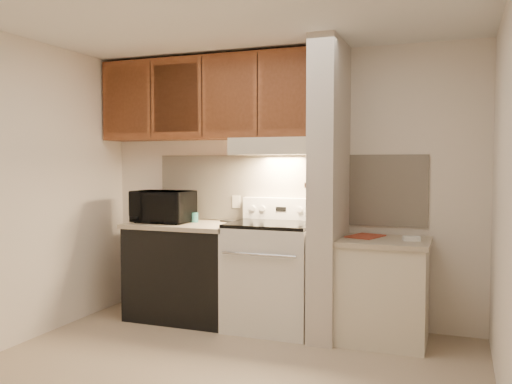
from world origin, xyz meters
The scene contains 50 objects.
floor centered at (0.00, 0.00, 0.00)m, with size 3.60×3.60×0.00m, color tan.
ceiling centered at (0.00, 0.00, 2.50)m, with size 3.60×3.60×0.00m, color white.
wall_back centered at (0.00, 1.50, 1.25)m, with size 3.60×0.02×2.50m, color white.
wall_left centered at (-1.80, 0.00, 1.25)m, with size 0.02×3.00×2.50m, color white.
wall_right centered at (1.80, 0.00, 1.25)m, with size 0.02×3.00×2.50m, color white.
backsplash centered at (0.00, 1.49, 1.24)m, with size 2.60×0.02×0.63m, color beige.
range_body centered at (0.00, 1.16, 0.46)m, with size 0.76×0.65×0.92m, color silver.
oven_window centered at (0.00, 0.84, 0.50)m, with size 0.50×0.01×0.30m, color black.
oven_handle centered at (0.00, 0.80, 0.72)m, with size 0.02×0.02×0.65m, color silver.
cooktop centered at (0.00, 1.16, 0.94)m, with size 0.74×0.64×0.03m, color black.
range_backguard centered at (0.00, 1.44, 1.05)m, with size 0.76×0.08×0.20m, color silver.
range_display centered at (0.00, 1.40, 1.05)m, with size 0.10×0.01×0.04m, color black.
range_knob_left_outer centered at (-0.28, 1.40, 1.05)m, with size 0.05×0.05×0.02m, color silver.
range_knob_left_inner centered at (-0.18, 1.40, 1.05)m, with size 0.05×0.05×0.02m, color silver.
range_knob_right_inner centered at (0.18, 1.40, 1.05)m, with size 0.05×0.05×0.02m, color silver.
range_knob_right_outer centered at (0.28, 1.40, 1.05)m, with size 0.05×0.05×0.02m, color silver.
dishwasher_front centered at (-0.88, 1.17, 0.43)m, with size 1.00×0.63×0.87m, color black.
left_countertop centered at (-0.88, 1.17, 0.89)m, with size 1.04×0.67×0.04m, color #B4A58D.
spoon_rest centered at (-0.48, 1.36, 0.92)m, with size 0.24×0.08×0.02m, color black.
teal_jar centered at (-0.83, 1.26, 0.96)m, with size 0.08×0.08×0.09m, color #2B6F6C.
outlet centered at (-0.48, 1.48, 1.10)m, with size 0.08×0.01×0.12m, color beige.
microwave centered at (-1.10, 1.15, 1.06)m, with size 0.54×0.37×0.30m, color black.
partition_pillar centered at (0.51, 1.15, 1.25)m, with size 0.22×0.70×2.50m, color beige.
pillar_trim centered at (0.39, 1.15, 1.30)m, with size 0.01×0.70×0.04m, color brown.
knife_strip centered at (0.39, 1.10, 1.32)m, with size 0.02×0.42×0.04m, color black.
knife_blade_a centered at (0.38, 0.93, 1.22)m, with size 0.01×0.04×0.16m, color silver.
knife_handle_a centered at (0.38, 0.94, 1.37)m, with size 0.02×0.02×0.10m, color black.
knife_blade_b centered at (0.38, 1.01, 1.21)m, with size 0.01×0.04×0.18m, color silver.
knife_handle_b centered at (0.38, 1.02, 1.37)m, with size 0.02×0.02×0.10m, color black.
knife_blade_c centered at (0.38, 1.09, 1.20)m, with size 0.01×0.04×0.20m, color silver.
knife_handle_c centered at (0.38, 1.10, 1.37)m, with size 0.02×0.02×0.10m, color black.
knife_blade_d centered at (0.38, 1.18, 1.22)m, with size 0.01×0.04×0.16m, color silver.
knife_handle_d centered at (0.38, 1.19, 1.37)m, with size 0.02×0.02×0.10m, color black.
knife_blade_e centered at (0.38, 1.27, 1.21)m, with size 0.01×0.04×0.18m, color silver.
knife_handle_e centered at (0.38, 1.27, 1.37)m, with size 0.02×0.02×0.10m, color black.
oven_mitt centered at (0.38, 1.32, 1.15)m, with size 0.03×0.10×0.25m, color gray.
right_cab_base centered at (0.97, 1.15, 0.40)m, with size 0.70×0.60×0.81m, color beige.
right_countertop centered at (0.97, 1.15, 0.83)m, with size 0.74×0.64×0.04m, color #B4A58D.
red_folder centered at (0.80, 1.25, 0.86)m, with size 0.23×0.32×0.01m, color #AD422C.
white_box centered at (1.19, 1.15, 0.87)m, with size 0.13×0.09×0.04m, color white.
range_hood centered at (0.00, 1.28, 1.62)m, with size 0.78×0.44×0.15m, color beige.
hood_lip centered at (0.00, 1.07, 1.58)m, with size 0.78×0.04×0.06m, color beige.
upper_cabinets centered at (-0.69, 1.32, 2.08)m, with size 2.18×0.33×0.77m, color brown.
cab_door_a centered at (-1.51, 1.17, 2.08)m, with size 0.46×0.01×0.63m, color brown.
cab_gap_a centered at (-1.23, 1.16, 2.08)m, with size 0.01×0.01×0.73m, color black.
cab_door_b centered at (-0.96, 1.17, 2.08)m, with size 0.46×0.01×0.63m, color brown.
cab_gap_b centered at (-0.69, 1.16, 2.08)m, with size 0.01×0.01×0.73m, color black.
cab_door_c centered at (-0.42, 1.17, 2.08)m, with size 0.46×0.01×0.63m, color brown.
cab_gap_c centered at (-0.14, 1.16, 2.08)m, with size 0.01×0.01×0.73m, color black.
cab_door_d centered at (0.13, 1.17, 2.08)m, with size 0.46×0.01×0.63m, color brown.
Camera 1 is at (1.54, -3.36, 1.48)m, focal length 38.00 mm.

